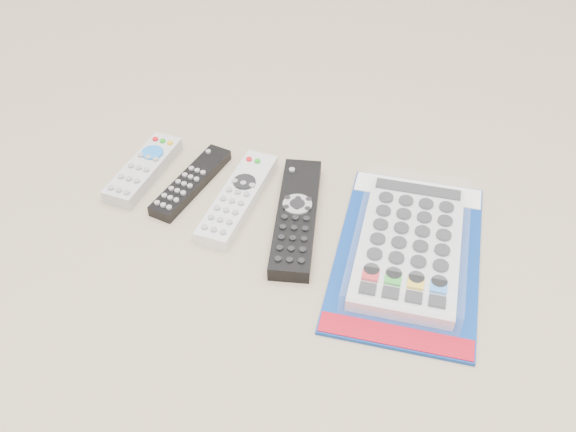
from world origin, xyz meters
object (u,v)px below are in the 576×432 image
(remote_silver_dvd, at_px, (238,198))
(remote_small_grey, at_px, (144,169))
(jumbo_remote_packaged, at_px, (410,245))
(remote_slim_black, at_px, (191,182))
(remote_large_black, at_px, (296,216))

(remote_silver_dvd, bearing_deg, remote_small_grey, 176.57)
(remote_small_grey, distance_m, remote_silver_dvd, 0.16)
(remote_small_grey, relative_size, jumbo_remote_packaged, 0.51)
(remote_small_grey, xyz_separation_m, remote_slim_black, (0.08, -0.01, -0.00))
(remote_small_grey, relative_size, remote_silver_dvd, 0.81)
(remote_silver_dvd, distance_m, remote_large_black, 0.09)
(remote_slim_black, bearing_deg, jumbo_remote_packaged, 3.47)
(remote_silver_dvd, relative_size, jumbo_remote_packaged, 0.63)
(remote_small_grey, xyz_separation_m, remote_silver_dvd, (0.16, -0.02, -0.00))
(remote_small_grey, height_order, remote_slim_black, remote_small_grey)
(remote_slim_black, distance_m, remote_silver_dvd, 0.08)
(remote_small_grey, xyz_separation_m, remote_large_black, (0.25, -0.04, 0.00))
(remote_silver_dvd, xyz_separation_m, remote_large_black, (0.09, -0.02, 0.00))
(remote_large_black, relative_size, jumbo_remote_packaged, 0.73)
(remote_small_grey, xyz_separation_m, jumbo_remote_packaged, (0.41, -0.05, 0.01))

